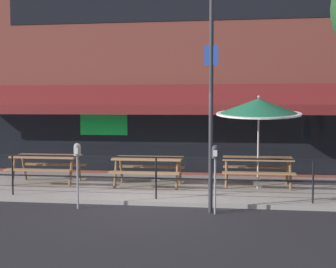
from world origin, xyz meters
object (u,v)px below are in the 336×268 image
parking_meter_near (77,156)px  street_sign_pole (211,101)px  parking_meter_far (215,158)px  picnic_table_centre (148,163)px  picnic_table_right (257,164)px  picnic_table_left (47,161)px  patio_umbrella_right (259,107)px

parking_meter_near → street_sign_pole: bearing=0.7°
parking_meter_far → picnic_table_centre: bearing=126.7°
picnic_table_right → street_sign_pole: 3.31m
parking_meter_far → picnic_table_left: bearing=151.1°
picnic_table_right → patio_umbrella_right: bearing=-90.0°
parking_meter_far → patio_umbrella_right: bearing=69.0°
picnic_table_right → parking_meter_far: bearing=-109.5°
picnic_table_right → parking_meter_near: (-3.94, -2.71, 0.44)m
picnic_table_centre → picnic_table_right: size_ratio=1.00×
parking_meter_near → picnic_table_left: bearing=124.8°
parking_meter_near → street_sign_pole: 3.08m
picnic_table_left → parking_meter_near: bearing=-55.2°
parking_meter_far → street_sign_pole: 1.17m
parking_meter_near → patio_umbrella_right: bearing=32.4°
street_sign_pole → parking_meter_far: bearing=-51.6°
patio_umbrella_right → parking_meter_near: 4.78m
picnic_table_right → parking_meter_near: bearing=-145.4°
picnic_table_right → picnic_table_left: bearing=-177.7°
picnic_table_left → parking_meter_far: parking_meter_far is taller
picnic_table_right → parking_meter_far: (-0.99, -2.80, 0.44)m
picnic_table_centre → street_sign_pole: 3.34m
parking_meter_far → street_sign_pole: bearing=128.4°
street_sign_pole → patio_umbrella_right: bearing=66.1°
parking_meter_near → parking_meter_far: 2.95m
patio_umbrella_right → street_sign_pole: street_sign_pole is taller
picnic_table_centre → picnic_table_right: same height
patio_umbrella_right → parking_meter_far: patio_umbrella_right is taller
street_sign_pole → parking_meter_near: bearing=-179.3°
picnic_table_left → parking_meter_near: (1.73, -2.49, 0.44)m
parking_meter_far → street_sign_pole: size_ratio=0.32×
patio_umbrella_right → street_sign_pole: size_ratio=0.53×
picnic_table_centre → picnic_table_right: 2.85m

